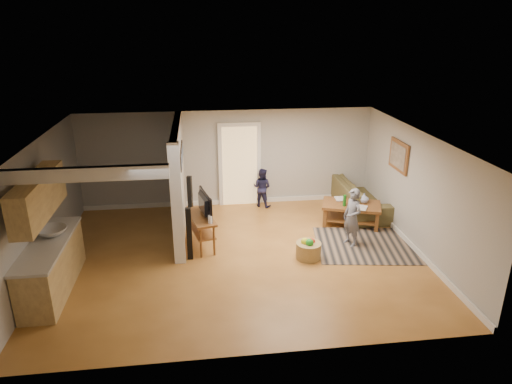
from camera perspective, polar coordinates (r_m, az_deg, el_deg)
The scene contains 11 objects.
ground at distance 9.55m, azimuth -2.12°, elevation -8.06°, with size 7.50×7.50×0.00m, color brown.
room_shell at distance 9.33m, azimuth -9.01°, elevation 0.78°, with size 7.54×6.02×2.52m.
area_rug at distance 10.31m, azimuth 14.35°, elevation -6.44°, with size 2.42×1.77×0.01m, color black.
sofa at distance 12.19m, azimuth 12.54°, elevation -2.03°, with size 2.44×0.95×0.71m, color #494224.
coffee_table at distance 11.08m, azimuth 11.91°, elevation -1.99°, with size 1.53×1.19×0.80m.
tv_console at distance 9.76m, azimuth -6.80°, elevation -3.36°, with size 0.67×1.19×0.97m.
speaker_left at distance 9.32m, azimuth -8.35°, elevation -5.19°, with size 0.11×0.11×1.12m, color black.
speaker_right at distance 11.33m, azimuth -8.24°, elevation -0.59°, with size 0.11×0.11×1.06m, color black.
toy_basket at distance 9.47m, azimuth 6.57°, elevation -7.15°, with size 0.52×0.52×0.46m.
child at distance 10.24m, azimuth 11.68°, elevation -6.43°, with size 0.47×0.31×1.29m, color slate.
toddler at distance 12.07m, azimuth 0.73°, elevation -1.75°, with size 0.50×0.39×1.03m, color #1E1E3F.
Camera 1 is at (-0.72, -8.37, 4.55)m, focal length 32.00 mm.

